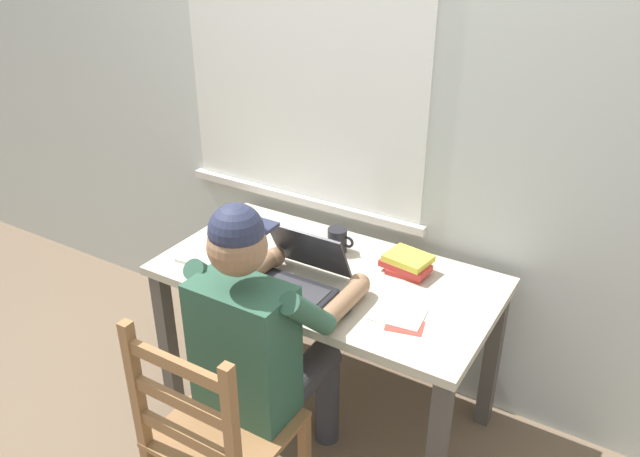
{
  "coord_description": "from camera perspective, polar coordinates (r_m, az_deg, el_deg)",
  "views": [
    {
      "loc": [
        1.09,
        -1.86,
        2.05
      ],
      "look_at": [
        -0.0,
        -0.05,
        0.95
      ],
      "focal_mm": 35.72,
      "sensor_mm": 36.0,
      "label": 1
    }
  ],
  "objects": [
    {
      "name": "ground_plane",
      "position": [
        2.98,
        0.55,
        -15.96
      ],
      "size": [
        8.0,
        8.0,
        0.0
      ],
      "primitive_type": "plane",
      "color": "brown"
    },
    {
      "name": "back_wall",
      "position": [
        2.66,
        5.41,
        10.99
      ],
      "size": [
        6.0,
        0.08,
        2.6
      ],
      "color": "beige",
      "rests_on": "ground"
    },
    {
      "name": "desk",
      "position": [
        2.59,
        0.61,
        -5.88
      ],
      "size": [
        1.34,
        0.71,
        0.73
      ],
      "color": "#BCB29E",
      "rests_on": "ground"
    },
    {
      "name": "seated_person",
      "position": [
        2.27,
        -5.14,
        -9.76
      ],
      "size": [
        0.5,
        0.6,
        1.24
      ],
      "color": "#2D5642",
      "rests_on": "ground"
    },
    {
      "name": "wooden_chair",
      "position": [
        2.25,
        -9.27,
        -17.92
      ],
      "size": [
        0.42,
        0.42,
        0.94
      ],
      "color": "olive",
      "rests_on": "ground"
    },
    {
      "name": "laptop",
      "position": [
        2.42,
        -2.21,
        -4.23
      ],
      "size": [
        0.33,
        0.33,
        0.22
      ],
      "color": "#232328",
      "rests_on": "desk"
    },
    {
      "name": "computer_mouse",
      "position": [
        2.29,
        1.99,
        -7.23
      ],
      "size": [
        0.06,
        0.1,
        0.03
      ],
      "primitive_type": "ellipsoid",
      "color": "black",
      "rests_on": "desk"
    },
    {
      "name": "coffee_mug_white",
      "position": [
        2.75,
        -7.36,
        -0.36
      ],
      "size": [
        0.12,
        0.08,
        0.1
      ],
      "color": "silver",
      "rests_on": "desk"
    },
    {
      "name": "coffee_mug_dark",
      "position": [
        2.66,
        1.6,
        -1.06
      ],
      "size": [
        0.12,
        0.08,
        0.1
      ],
      "color": "black",
      "rests_on": "desk"
    },
    {
      "name": "book_stack_main",
      "position": [
        2.54,
        7.83,
        -3.15
      ],
      "size": [
        0.2,
        0.16,
        0.07
      ],
      "color": "#BC332D",
      "rests_on": "desk"
    },
    {
      "name": "paper_pile_near_laptop",
      "position": [
        2.31,
        6.98,
        -7.64
      ],
      "size": [
        0.2,
        0.17,
        0.0
      ],
      "primitive_type": "cube",
      "rotation": [
        0.0,
        0.0,
        0.12
      ],
      "color": "white",
      "rests_on": "desk"
    },
    {
      "name": "paper_pile_back_corner",
      "position": [
        2.66,
        -9.68,
        -2.58
      ],
      "size": [
        0.25,
        0.19,
        0.02
      ],
      "primitive_type": "cube",
      "rotation": [
        0.0,
        0.0,
        0.06
      ],
      "color": "silver",
      "rests_on": "desk"
    },
    {
      "name": "landscape_photo_print",
      "position": [
        2.26,
        7.59,
        -8.65
      ],
      "size": [
        0.15,
        0.12,
        0.0
      ],
      "primitive_type": "cube",
      "rotation": [
        0.0,
        0.0,
        0.24
      ],
      "color": "#C63D33",
      "rests_on": "desk"
    }
  ]
}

